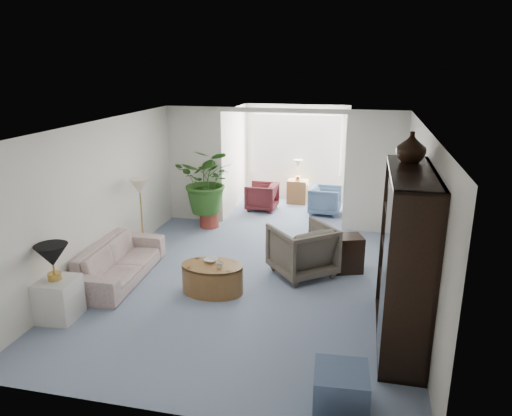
% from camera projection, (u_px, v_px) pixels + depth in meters
% --- Properties ---
extents(floor, '(6.00, 6.00, 0.00)m').
position_uv_depth(floor, '(248.00, 285.00, 7.61)').
color(floor, '#7C8AA4').
rests_on(floor, ground).
extents(sunroom_floor, '(2.60, 2.60, 0.00)m').
position_uv_depth(sunroom_floor, '(288.00, 211.00, 11.44)').
color(sunroom_floor, '#7C8AA4').
rests_on(sunroom_floor, ground).
extents(back_pier_left, '(1.20, 0.12, 2.50)m').
position_uv_depth(back_pier_left, '(195.00, 165.00, 10.45)').
color(back_pier_left, white).
rests_on(back_pier_left, ground).
extents(back_pier_right, '(1.20, 0.12, 2.50)m').
position_uv_depth(back_pier_right, '(375.00, 173.00, 9.64)').
color(back_pier_right, white).
rests_on(back_pier_right, ground).
extents(back_header, '(2.60, 0.12, 0.10)m').
position_uv_depth(back_header, '(282.00, 110.00, 9.70)').
color(back_header, white).
rests_on(back_header, back_pier_left).
extents(window_pane, '(2.20, 0.02, 1.50)m').
position_uv_depth(window_pane, '(296.00, 145.00, 12.04)').
color(window_pane, white).
extents(window_blinds, '(2.20, 0.02, 1.50)m').
position_uv_depth(window_blinds, '(296.00, 145.00, 12.01)').
color(window_blinds, white).
extents(framed_picture, '(0.04, 0.50, 0.40)m').
position_uv_depth(framed_picture, '(422.00, 192.00, 6.50)').
color(framed_picture, '#AEA58B').
extents(sofa, '(0.91, 2.09, 0.60)m').
position_uv_depth(sofa, '(119.00, 261.00, 7.77)').
color(sofa, beige).
rests_on(sofa, ground).
extents(end_table, '(0.55, 0.55, 0.58)m').
position_uv_depth(end_table, '(58.00, 299.00, 6.55)').
color(end_table, silver).
rests_on(end_table, ground).
extents(table_lamp, '(0.44, 0.44, 0.30)m').
position_uv_depth(table_lamp, '(52.00, 256.00, 6.37)').
color(table_lamp, black).
rests_on(table_lamp, end_table).
extents(floor_lamp, '(0.36, 0.36, 0.28)m').
position_uv_depth(floor_lamp, '(139.00, 186.00, 8.61)').
color(floor_lamp, '#F8E8C5').
rests_on(floor_lamp, ground).
extents(coffee_table, '(1.13, 1.13, 0.45)m').
position_uv_depth(coffee_table, '(212.00, 278.00, 7.32)').
color(coffee_table, brown).
rests_on(coffee_table, ground).
extents(coffee_bowl, '(0.24, 0.24, 0.05)m').
position_uv_depth(coffee_bowl, '(211.00, 260.00, 7.35)').
color(coffee_bowl, silver).
rests_on(coffee_bowl, coffee_table).
extents(coffee_cup, '(0.13, 0.13, 0.10)m').
position_uv_depth(coffee_cup, '(219.00, 265.00, 7.12)').
color(coffee_cup, beige).
rests_on(coffee_cup, coffee_table).
extents(wingback_chair, '(1.30, 1.30, 0.85)m').
position_uv_depth(wingback_chair, '(302.00, 250.00, 7.90)').
color(wingback_chair, '#595246').
rests_on(wingback_chair, ground).
extents(side_table_dark, '(0.62, 0.56, 0.62)m').
position_uv_depth(side_table_dark, '(346.00, 253.00, 8.06)').
color(side_table_dark, black).
rests_on(side_table_dark, ground).
extents(entertainment_cabinet, '(0.52, 1.96, 2.18)m').
position_uv_depth(entertainment_cabinet, '(405.00, 258.00, 5.85)').
color(entertainment_cabinet, black).
rests_on(entertainment_cabinet, ground).
extents(cabinet_urn, '(0.37, 0.37, 0.38)m').
position_uv_depth(cabinet_urn, '(411.00, 147.00, 5.94)').
color(cabinet_urn, black).
rests_on(cabinet_urn, entertainment_cabinet).
extents(ottoman, '(0.58, 0.58, 0.43)m').
position_uv_depth(ottoman, '(341.00, 389.00, 4.85)').
color(ottoman, slate).
rests_on(ottoman, ground).
extents(plant_pot, '(0.40, 0.40, 0.32)m').
position_uv_depth(plant_pot, '(209.00, 220.00, 10.28)').
color(plant_pot, maroon).
rests_on(plant_pot, ground).
extents(house_plant, '(1.25, 1.09, 1.39)m').
position_uv_depth(house_plant, '(208.00, 181.00, 10.03)').
color(house_plant, '#2C581E').
rests_on(house_plant, plant_pot).
extents(sunroom_chair_blue, '(0.74, 0.72, 0.64)m').
position_uv_depth(sunroom_chair_blue, '(325.00, 200.00, 11.12)').
color(sunroom_chair_blue, slate).
rests_on(sunroom_chair_blue, ground).
extents(sunroom_chair_maroon, '(0.74, 0.72, 0.64)m').
position_uv_depth(sunroom_chair_maroon, '(262.00, 197.00, 11.44)').
color(sunroom_chair_maroon, '#531C22').
rests_on(sunroom_chair_maroon, ground).
extents(sunroom_table, '(0.50, 0.40, 0.59)m').
position_uv_depth(sunroom_table, '(297.00, 192.00, 11.99)').
color(sunroom_table, brown).
rests_on(sunroom_table, ground).
extents(shelf_clutter, '(0.30, 0.87, 1.06)m').
position_uv_depth(shelf_clutter, '(400.00, 253.00, 6.01)').
color(shelf_clutter, '#43403E').
rests_on(shelf_clutter, entertainment_cabinet).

